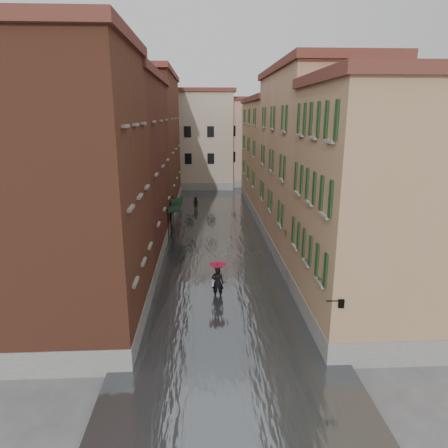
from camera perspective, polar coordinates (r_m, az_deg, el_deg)
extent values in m
plane|color=#5A5A5C|center=(22.58, -0.08, -11.47)|extent=(120.00, 120.00, 0.00)
cube|color=#4D5255|center=(34.64, -1.16, -1.56)|extent=(10.00, 60.00, 0.20)
cube|color=brown|center=(19.44, -20.88, 3.38)|extent=(6.00, 8.00, 13.00)
cube|color=#58311B|center=(29.99, -14.58, 7.33)|extent=(6.00, 14.00, 12.50)
cube|color=brown|center=(44.64, -10.87, 11.02)|extent=(6.00, 16.00, 14.00)
cube|color=#AA8157|center=(20.31, 20.37, 1.74)|extent=(6.00, 8.00, 11.50)
cube|color=tan|center=(30.43, 12.45, 8.05)|extent=(6.00, 14.00, 13.00)
cube|color=#AA8157|center=(45.06, 7.39, 9.61)|extent=(6.00, 16.00, 11.50)
cube|color=#B2A28D|center=(58.27, -5.02, 11.71)|extent=(12.00, 9.00, 13.00)
cube|color=tan|center=(60.67, 3.75, 11.40)|extent=(10.00, 9.00, 12.00)
cube|color=black|center=(34.16, -6.99, 2.34)|extent=(1.09, 3.08, 0.31)
cylinder|color=black|center=(32.99, -7.97, -0.23)|extent=(0.06, 0.06, 2.80)
cylinder|color=black|center=(35.96, -7.56, 1.09)|extent=(0.06, 0.06, 2.80)
cube|color=black|center=(36.52, -6.74, 3.20)|extent=(1.09, 3.17, 0.31)
cylinder|color=black|center=(35.28, -7.65, 0.81)|extent=(0.06, 0.06, 2.80)
cylinder|color=black|center=(38.35, -7.29, 2.01)|extent=(0.06, 0.06, 2.80)
cylinder|color=black|center=(16.60, 15.37, -10.56)|extent=(0.60, 0.05, 0.05)
cube|color=black|center=(16.74, 16.34, -10.79)|extent=(0.22, 0.22, 0.35)
cube|color=beige|center=(16.74, 16.34, -10.79)|extent=(0.14, 0.14, 0.24)
cube|color=#953A30|center=(17.99, 14.01, -8.19)|extent=(0.22, 0.85, 0.18)
imported|color=#265926|center=(17.83, 14.10, -6.95)|extent=(0.59, 0.51, 0.66)
cube|color=#953A30|center=(20.03, 12.14, -5.60)|extent=(0.22, 0.85, 0.18)
imported|color=#265926|center=(19.88, 12.21, -4.47)|extent=(0.59, 0.51, 0.66)
cube|color=#953A30|center=(24.70, 9.16, -1.40)|extent=(0.22, 0.85, 0.18)
imported|color=#265926|center=(24.58, 9.20, -0.47)|extent=(0.59, 0.51, 0.66)
imported|color=black|center=(22.97, -0.91, -8.38)|extent=(0.76, 0.57, 1.89)
cube|color=beige|center=(23.00, -1.62, -8.34)|extent=(0.08, 0.30, 0.38)
cylinder|color=black|center=(22.81, -0.92, -7.45)|extent=(0.02, 0.02, 1.00)
cone|color=#A80B2A|center=(22.59, -0.92, -6.12)|extent=(0.99, 0.99, 0.28)
imported|color=black|center=(43.74, -4.05, 2.88)|extent=(0.89, 0.81, 1.50)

